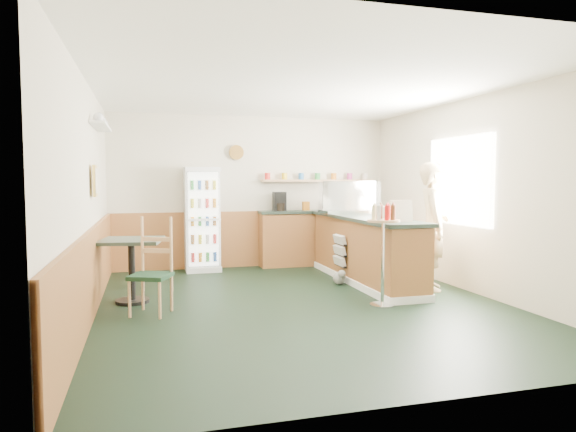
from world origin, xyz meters
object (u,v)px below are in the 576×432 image
object	(u,v)px
condiment_stand	(383,239)
shopkeeper	(433,227)
drinks_fridge	(202,219)
cafe_chair	(150,263)
display_case	(349,198)
cash_register	(395,214)
cafe_table	(132,258)

from	to	relation	value
condiment_stand	shopkeeper	bearing A→B (deg)	31.71
drinks_fridge	cafe_chair	xyz separation A→B (m)	(-0.89, -2.67, -0.30)
display_case	shopkeeper	size ratio (longest dim) A/B	0.51
display_case	cash_register	size ratio (longest dim) A/B	2.56
drinks_fridge	shopkeeper	bearing A→B (deg)	-39.19
drinks_fridge	cash_register	world-z (taller)	drinks_fridge
display_case	cafe_chair	world-z (taller)	display_case
drinks_fridge	display_case	world-z (taller)	drinks_fridge
condiment_stand	cafe_table	world-z (taller)	condiment_stand
shopkeeper	cafe_chair	bearing A→B (deg)	118.03
cash_register	condiment_stand	distance (m)	0.68
condiment_stand	cafe_chair	size ratio (longest dim) A/B	1.11
display_case	cash_register	xyz separation A→B (m)	(0.00, -1.59, -0.16)
drinks_fridge	condiment_stand	world-z (taller)	drinks_fridge
display_case	cafe_table	size ratio (longest dim) A/B	1.07
shopkeeper	cafe_chair	world-z (taller)	shopkeeper
cash_register	shopkeeper	bearing A→B (deg)	18.61
condiment_stand	cafe_table	bearing A→B (deg)	161.42
cafe_table	cafe_chair	bearing A→B (deg)	-68.19
drinks_fridge	condiment_stand	size ratio (longest dim) A/B	1.42
shopkeeper	cafe_table	bearing A→B (deg)	109.94
shopkeeper	condiment_stand	size ratio (longest dim) A/B	1.44
display_case	condiment_stand	size ratio (longest dim) A/B	0.74
cash_register	cafe_table	xyz separation A→B (m)	(-3.40, 0.53, -0.53)
display_case	cafe_table	distance (m)	3.63
display_case	shopkeeper	distance (m)	1.60
display_case	cafe_table	bearing A→B (deg)	-162.56
cafe_chair	condiment_stand	bearing A→B (deg)	14.59
drinks_fridge	cafe_chair	world-z (taller)	drinks_fridge
display_case	cafe_table	world-z (taller)	display_case
cash_register	cafe_chair	bearing A→B (deg)	-176.53
display_case	condiment_stand	world-z (taller)	display_case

